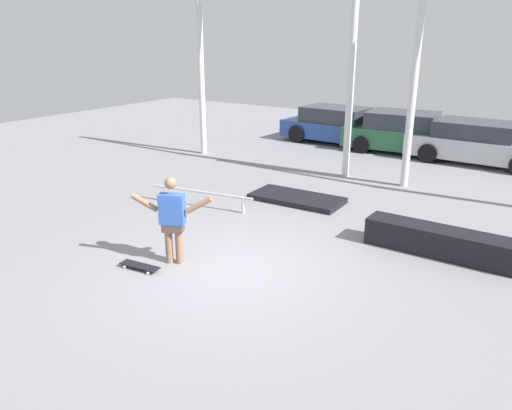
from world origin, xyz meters
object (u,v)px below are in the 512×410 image
skateboarder (172,217)px  parked_car_blue (338,126)px  parked_car_green (405,133)px  grind_box (444,242)px  grind_rail (201,194)px  skateboard (140,266)px  parked_car_silver (479,143)px  manual_pad (297,198)px

skateboarder → parked_car_blue: bearing=74.2°
parked_car_blue → parked_car_green: bearing=-0.8°
grind_box → parked_car_blue: parked_car_blue is taller
skateboarder → grind_rail: size_ratio=0.60×
grind_box → parked_car_blue: 10.25m
skateboard → parked_car_blue: size_ratio=0.18×
parked_car_silver → parked_car_blue: bearing=177.6°
grind_box → parked_car_blue: bearing=126.2°
skateboard → parked_car_green: bearing=79.3°
manual_pad → parked_car_blue: (-2.20, 7.00, 0.58)m
skateboard → parked_car_silver: bearing=67.3°
manual_pad → parked_car_silver: size_ratio=0.51×
parked_car_green → parked_car_blue: bearing=171.8°
manual_pad → grind_rail: (-1.67, -1.66, 0.26)m
parked_car_blue → parked_car_green: parked_car_green is taller
grind_box → parked_car_silver: size_ratio=0.66×
manual_pad → parked_car_silver: (2.87, 6.62, 0.57)m
skateboard → grind_box: size_ratio=0.27×
parked_car_silver → manual_pad: bearing=-111.6°
skateboard → parked_car_green: size_ratio=0.18×
skateboard → parked_car_green: parked_car_green is taller
skateboard → grind_box: grind_box is taller
grind_box → grind_rail: 5.53m
skateboarder → parked_car_green: bearing=61.0°
grind_box → manual_pad: (-3.84, 1.28, -0.19)m
skateboarder → parked_car_green: 11.17m
skateboard → parked_car_silver: parked_car_silver is taller
parked_car_green → parked_car_silver: (2.46, -0.23, -0.03)m
grind_box → parked_car_blue: size_ratio=0.68×
parked_car_blue → parked_car_silver: 5.08m
skateboard → grind_rail: grind_rail is taller
skateboarder → skateboard: 1.03m
skateboarder → parked_car_green: skateboarder is taller
grind_rail → parked_car_green: parked_car_green is taller
skateboarder → parked_car_blue: size_ratio=0.38×
parked_car_silver → parked_car_green: bearing=176.4°
skateboard → parked_car_green: 11.75m
grind_box → skateboard: bearing=-140.0°
manual_pad → skateboard: bearing=-94.9°
manual_pad → parked_car_green: bearing=86.6°
skateboard → parked_car_green: (0.83, 11.70, 0.60)m
grind_rail → parked_car_blue: parked_car_blue is taller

